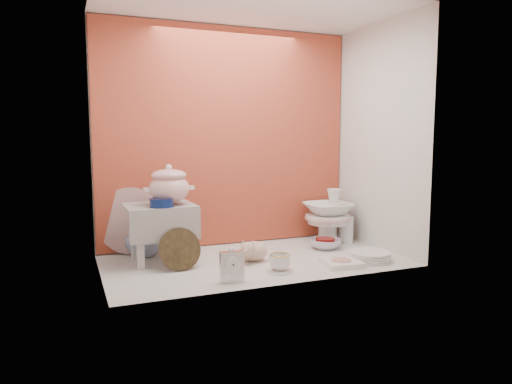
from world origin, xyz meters
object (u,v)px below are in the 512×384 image
at_px(step_stool, 160,233).
at_px(plush_pig, 254,251).
at_px(mantel_clock, 232,265).
at_px(blue_white_vase, 144,237).
at_px(crystal_bowl, 325,244).
at_px(dinner_plate_stack, 370,256).
at_px(soup_tureen, 169,184).
at_px(porcelain_tower, 328,215).
at_px(floral_platter, 131,221).
at_px(gold_rim_teacup, 280,262).

distance_m(step_stool, plush_pig, 0.58).
bearing_deg(mantel_clock, plush_pig, 57.78).
xyz_separation_m(blue_white_vase, crystal_bowl, (1.16, -0.27, -0.09)).
bearing_deg(dinner_plate_stack, mantel_clock, -175.09).
relative_size(soup_tureen, porcelain_tower, 0.74).
bearing_deg(porcelain_tower, floral_platter, 172.80).
bearing_deg(crystal_bowl, plush_pig, -167.87).
distance_m(crystal_bowl, porcelain_tower, 0.27).
bearing_deg(floral_platter, plush_pig, -35.23).
bearing_deg(gold_rim_teacup, soup_tureen, 139.18).
xyz_separation_m(plush_pig, crystal_bowl, (0.57, 0.12, -0.03)).
bearing_deg(gold_rim_teacup, mantel_clock, -166.51).
bearing_deg(blue_white_vase, soup_tureen, -58.44).
xyz_separation_m(floral_platter, mantel_clock, (0.40, -0.80, -0.13)).
height_order(plush_pig, dinner_plate_stack, plush_pig).
relative_size(step_stool, porcelain_tower, 1.06).
bearing_deg(porcelain_tower, dinner_plate_stack, -93.20).
height_order(step_stool, dinner_plate_stack, step_stool).
height_order(soup_tureen, crystal_bowl, soup_tureen).
bearing_deg(porcelain_tower, blue_white_vase, 175.74).
relative_size(soup_tureen, blue_white_vase, 1.15).
distance_m(plush_pig, dinner_plate_stack, 0.71).
bearing_deg(mantel_clock, porcelain_tower, 39.08).
relative_size(blue_white_vase, gold_rim_teacup, 2.07).
bearing_deg(dinner_plate_stack, gold_rim_teacup, -179.57).
xyz_separation_m(floral_platter, gold_rim_teacup, (0.71, -0.73, -0.16)).
xyz_separation_m(blue_white_vase, mantel_clock, (0.33, -0.73, -0.03)).
relative_size(gold_rim_teacup, porcelain_tower, 0.31).
xyz_separation_m(mantel_clock, plush_pig, (0.26, 0.34, -0.02)).
relative_size(soup_tureen, crystal_bowl, 1.33).
height_order(soup_tureen, gold_rim_teacup, soup_tureen).
distance_m(plush_pig, gold_rim_teacup, 0.27).
xyz_separation_m(soup_tureen, mantel_clock, (0.21, -0.53, -0.38)).
bearing_deg(crystal_bowl, soup_tureen, 176.29).
relative_size(gold_rim_teacup, crystal_bowl, 0.56).
bearing_deg(step_stool, soup_tureen, -27.02).
relative_size(soup_tureen, mantel_clock, 1.56).
xyz_separation_m(mantel_clock, crystal_bowl, (0.83, 0.46, -0.06)).
height_order(floral_platter, gold_rim_teacup, floral_platter).
bearing_deg(soup_tureen, gold_rim_teacup, -40.82).
distance_m(plush_pig, porcelain_tower, 0.76).
bearing_deg(gold_rim_teacup, porcelain_tower, 41.01).
bearing_deg(mantel_clock, crystal_bowl, 34.39).
height_order(step_stool, floral_platter, floral_platter).
relative_size(soup_tureen, plush_pig, 1.27).
xyz_separation_m(step_stool, floral_platter, (-0.14, 0.25, 0.04)).
xyz_separation_m(soup_tureen, gold_rim_teacup, (0.52, -0.45, -0.41)).
relative_size(soup_tureen, gold_rim_teacup, 2.38).
relative_size(step_stool, crystal_bowl, 1.91).
xyz_separation_m(dinner_plate_stack, crystal_bowl, (-0.09, 0.38, 0.00)).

